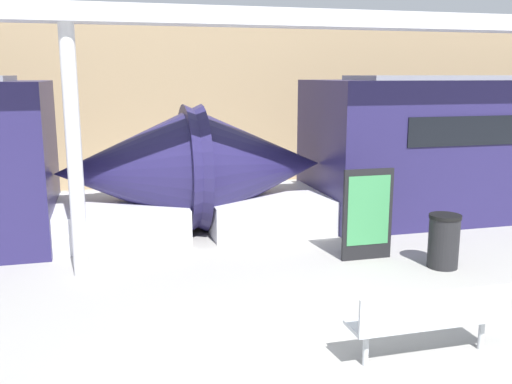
# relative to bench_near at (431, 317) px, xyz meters

# --- Properties ---
(station_wall) EXTENTS (56.00, 0.20, 5.00)m
(station_wall) POSITION_rel_bench_near_xyz_m (-0.85, 11.43, 1.97)
(station_wall) COLOR #9E8460
(station_wall) RESTS_ON ground_plane
(bench_near) EXTENTS (1.88, 0.45, 0.87)m
(bench_near) POSITION_rel_bench_near_xyz_m (0.00, 0.00, 0.00)
(bench_near) COLOR #ADB2B7
(bench_near) RESTS_ON ground_plane
(trash_bin) EXTENTS (0.54, 0.54, 0.92)m
(trash_bin) POSITION_rel_bench_near_xyz_m (1.98, 2.82, -0.07)
(trash_bin) COLOR black
(trash_bin) RESTS_ON ground_plane
(poster_board) EXTENTS (0.92, 0.07, 1.62)m
(poster_board) POSITION_rel_bench_near_xyz_m (0.92, 3.55, 0.29)
(poster_board) COLOR black
(poster_board) RESTS_ON ground_plane
(support_column_near) EXTENTS (0.24, 0.24, 3.99)m
(support_column_near) POSITION_rel_bench_near_xyz_m (-3.94, 4.00, 1.46)
(support_column_near) COLOR silver
(support_column_near) RESTS_ON ground_plane
(canopy_beam) EXTENTS (28.00, 0.60, 0.28)m
(canopy_beam) POSITION_rel_bench_near_xyz_m (-3.94, 4.00, 3.60)
(canopy_beam) COLOR #B7B7BC
(canopy_beam) RESTS_ON support_column_near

